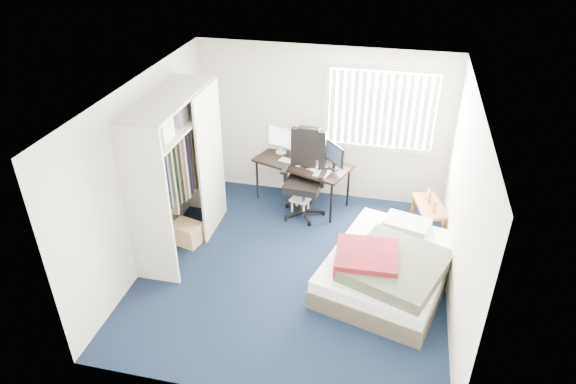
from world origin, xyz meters
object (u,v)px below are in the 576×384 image
at_px(nightstand, 429,208).
at_px(bed, 389,267).
at_px(office_chair, 305,182).
at_px(desk, 303,160).

bearing_deg(nightstand, bed, -111.28).
bearing_deg(office_chair, nightstand, -5.60).
bearing_deg(nightstand, office_chair, 174.40).
bearing_deg(desk, office_chair, -72.86).
height_order(nightstand, bed, nightstand).
relative_size(desk, nightstand, 2.07).
bearing_deg(bed, office_chair, 133.37).
relative_size(office_chair, nightstand, 1.75).
bearing_deg(bed, desk, 130.00).
height_order(office_chair, nightstand, office_chair).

